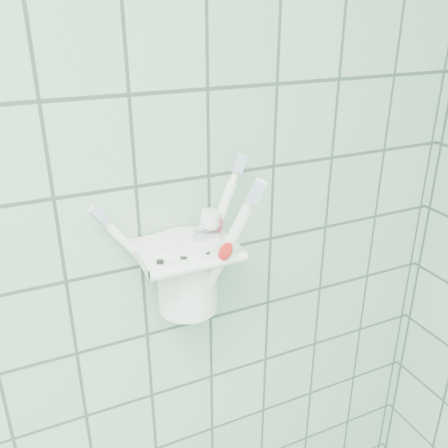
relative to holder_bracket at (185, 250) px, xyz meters
name	(u,v)px	position (x,y,z in m)	size (l,w,h in m)	color
holder_bracket	(185,250)	(0.00, 0.00, 0.00)	(0.12, 0.10, 0.04)	white
cup	(187,272)	(0.00, 0.00, -0.03)	(0.09, 0.09, 0.10)	white
toothbrush_pink	(180,237)	(0.00, 0.02, 0.01)	(0.10, 0.02, 0.17)	white
toothbrush_blue	(189,230)	(0.01, 0.01, 0.02)	(0.08, 0.03, 0.20)	white
toothbrush_orange	(195,234)	(0.01, -0.01, 0.03)	(0.06, 0.08, 0.21)	white
toothpaste_tube	(192,253)	(0.01, 0.00, 0.00)	(0.06, 0.03, 0.14)	silver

